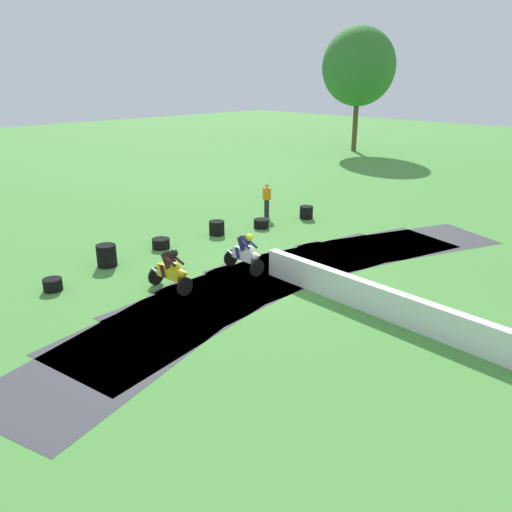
# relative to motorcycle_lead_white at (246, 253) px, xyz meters

# --- Properties ---
(ground_plane) EXTENTS (120.00, 120.00, 0.00)m
(ground_plane) POSITION_rel_motorcycle_lead_white_xyz_m (0.93, 0.44, -0.66)
(ground_plane) COLOR #4C933D
(track_asphalt) EXTENTS (6.34, 20.90, 0.01)m
(track_asphalt) POSITION_rel_motorcycle_lead_white_xyz_m (1.42, 0.41, -0.65)
(track_asphalt) COLOR #3D3D42
(track_asphalt) RESTS_ON ground
(safety_barrier) EXTENTS (10.61, 0.82, 0.90)m
(safety_barrier) POSITION_rel_motorcycle_lead_white_xyz_m (6.15, 0.18, -0.21)
(safety_barrier) COLOR white
(safety_barrier) RESTS_ON ground
(motorcycle_lead_white) EXTENTS (1.70, 0.76, 1.42)m
(motorcycle_lead_white) POSITION_rel_motorcycle_lead_white_xyz_m (0.00, 0.00, 0.00)
(motorcycle_lead_white) COLOR black
(motorcycle_lead_white) RESTS_ON ground
(motorcycle_chase_yellow) EXTENTS (1.68, 0.79, 1.42)m
(motorcycle_chase_yellow) POSITION_rel_motorcycle_lead_white_xyz_m (-0.45, -2.87, 0.00)
(motorcycle_chase_yellow) COLOR black
(motorcycle_chase_yellow) RESTS_ON ground
(tire_stack_near) EXTENTS (0.64, 0.64, 0.60)m
(tire_stack_near) POSITION_rel_motorcycle_lead_white_xyz_m (-3.00, 6.94, -0.36)
(tire_stack_near) COLOR black
(tire_stack_near) RESTS_ON ground
(tire_stack_mid_a) EXTENTS (0.68, 0.68, 0.40)m
(tire_stack_mid_a) POSITION_rel_motorcycle_lead_white_xyz_m (-3.41, 4.26, -0.46)
(tire_stack_mid_a) COLOR black
(tire_stack_mid_a) RESTS_ON ground
(tire_stack_mid_b) EXTENTS (0.67, 0.67, 0.60)m
(tire_stack_mid_b) POSITION_rel_motorcycle_lead_white_xyz_m (-4.05, 2.15, -0.36)
(tire_stack_mid_b) COLOR black
(tire_stack_mid_b) RESTS_ON ground
(tire_stack_far) EXTENTS (0.71, 0.71, 0.40)m
(tire_stack_far) POSITION_rel_motorcycle_lead_white_xyz_m (-4.23, -0.66, -0.46)
(tire_stack_far) COLOR black
(tire_stack_far) RESTS_ON ground
(tire_stack_extra_a) EXTENTS (0.71, 0.71, 0.80)m
(tire_stack_extra_a) POSITION_rel_motorcycle_lead_white_xyz_m (-3.93, -3.22, -0.26)
(tire_stack_extra_a) COLOR black
(tire_stack_extra_a) RESTS_ON ground
(tire_stack_extra_b) EXTENTS (0.61, 0.61, 0.40)m
(tire_stack_extra_b) POSITION_rel_motorcycle_lead_white_xyz_m (-3.16, -5.63, -0.46)
(tire_stack_extra_b) COLOR black
(tire_stack_extra_b) RESTS_ON ground
(track_marshal) EXTENTS (0.34, 0.24, 1.63)m
(track_marshal) POSITION_rel_motorcycle_lead_white_xyz_m (-4.57, 5.81, 0.16)
(track_marshal) COLOR #232328
(track_marshal) RESTS_ON ground
(tree_far_left) EXTENTS (6.24, 6.24, 10.42)m
(tree_far_left) POSITION_rel_motorcycle_lead_white_xyz_m (-14.69, 27.66, 6.47)
(tree_far_left) COLOR brown
(tree_far_left) RESTS_ON ground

